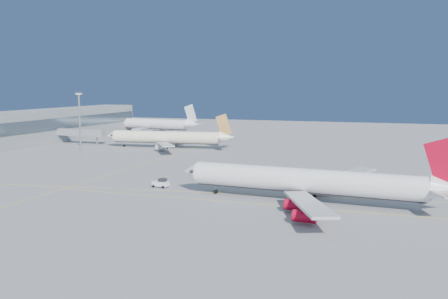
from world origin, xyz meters
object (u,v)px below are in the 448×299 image
at_px(airliner_virgin, 310,182).
at_px(airliner_third, 151,124).
at_px(pushback_tug, 161,183).
at_px(airliner_etihad, 169,137).
at_px(light_mast, 80,118).

relative_size(airliner_virgin, airliner_third, 1.05).
bearing_deg(airliner_third, pushback_tug, -55.14).
relative_size(airliner_etihad, pushback_tug, 12.91).
bearing_deg(airliner_etihad, airliner_third, 116.60).
xyz_separation_m(airliner_virgin, pushback_tug, (-38.99, 4.31, -3.65)).
distance_m(pushback_tug, light_mast, 75.45).
relative_size(airliner_virgin, pushback_tug, 14.51).
bearing_deg(light_mast, airliner_third, 99.57).
xyz_separation_m(airliner_etihad, light_mast, (-24.10, -28.09, 9.37)).
bearing_deg(airliner_etihad, light_mast, -137.02).
distance_m(airliner_third, light_mast, 89.75).
bearing_deg(airliner_virgin, pushback_tug, 177.87).
relative_size(pushback_tug, light_mast, 0.19).
bearing_deg(airliner_etihad, airliner_virgin, -54.29).
distance_m(airliner_virgin, pushback_tug, 39.40).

